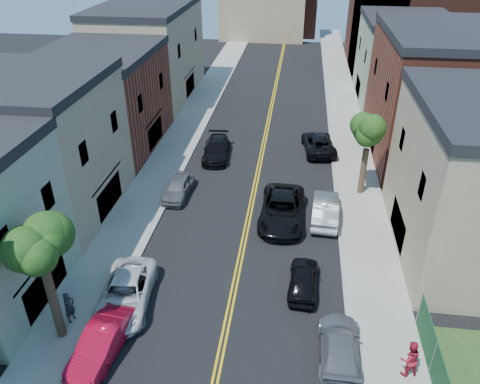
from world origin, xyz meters
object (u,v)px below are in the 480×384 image
(black_car_left, at_px, (216,149))
(black_suv_lane, at_px, (282,209))
(silver_car_right, at_px, (325,209))
(grey_car_right, at_px, (339,347))
(black_car_right, at_px, (304,279))
(pedestrian_left, at_px, (69,307))
(red_sedan, at_px, (102,342))
(white_pickup, at_px, (126,293))
(pedestrian_right, at_px, (409,359))
(dark_car_right_far, at_px, (319,143))
(grey_car_left, at_px, (178,187))

(black_car_left, relative_size, black_suv_lane, 0.83)
(silver_car_right, relative_size, black_suv_lane, 0.78)
(grey_car_right, xyz_separation_m, black_car_right, (-1.70, 4.52, -0.00))
(black_car_left, height_order, pedestrian_left, pedestrian_left)
(red_sedan, xyz_separation_m, grey_car_right, (11.00, 1.19, -0.06))
(white_pickup, xyz_separation_m, silver_car_right, (10.68, 9.61, 0.04))
(white_pickup, bearing_deg, grey_car_right, -16.95)
(red_sedan, distance_m, black_car_right, 10.92)
(red_sedan, relative_size, black_suv_lane, 0.71)
(grey_car_right, distance_m, black_suv_lane, 11.67)
(black_car_left, xyz_separation_m, black_car_right, (7.64, -15.77, -0.08))
(silver_car_right, distance_m, pedestrian_left, 17.17)
(pedestrian_right, bearing_deg, white_pickup, -26.44)
(black_car_left, relative_size, grey_car_right, 1.11)
(white_pickup, relative_size, black_car_right, 1.39)
(black_car_left, relative_size, dark_car_right_far, 0.95)
(grey_car_left, xyz_separation_m, dark_car_right_far, (10.40, 9.16, 0.04))
(black_car_right, bearing_deg, red_sedan, 34.38)
(black_car_left, height_order, dark_car_right_far, dark_car_right_far)
(red_sedan, relative_size, silver_car_right, 0.91)
(grey_car_left, height_order, black_suv_lane, black_suv_lane)
(pedestrian_left, bearing_deg, white_pickup, -37.17)
(dark_car_right_far, bearing_deg, grey_car_left, 33.52)
(black_car_right, distance_m, pedestrian_right, 6.96)
(silver_car_right, height_order, pedestrian_right, pedestrian_right)
(grey_car_right, distance_m, dark_car_right_far, 22.66)
(pedestrian_right, bearing_deg, black_suv_lane, -77.66)
(grey_car_left, height_order, black_car_left, black_car_left)
(black_suv_lane, distance_m, pedestrian_right, 13.37)
(black_suv_lane, distance_m, pedestrian_left, 14.70)
(dark_car_right_far, distance_m, black_suv_lane, 11.74)
(grey_car_left, height_order, grey_car_right, grey_car_left)
(black_car_right, height_order, pedestrian_left, pedestrian_left)
(grey_car_right, bearing_deg, black_car_left, -63.84)
(white_pickup, distance_m, dark_car_right_far, 23.01)
(pedestrian_left, distance_m, pedestrian_right, 16.31)
(grey_car_right, bearing_deg, white_pickup, -9.44)
(white_pickup, distance_m, black_car_left, 18.25)
(pedestrian_right, bearing_deg, black_car_right, -63.25)
(white_pickup, distance_m, black_suv_lane, 11.95)
(black_suv_lane, bearing_deg, red_sedan, -121.06)
(grey_car_left, bearing_deg, black_car_right, -41.58)
(red_sedan, bearing_deg, black_car_left, 91.97)
(black_suv_lane, relative_size, pedestrian_right, 3.27)
(white_pickup, bearing_deg, dark_car_right_far, 57.08)
(red_sedan, distance_m, silver_car_right, 16.77)
(silver_car_right, xyz_separation_m, black_suv_lane, (-2.92, -0.52, 0.06))
(grey_car_right, bearing_deg, pedestrian_left, -0.75)
(grey_car_right, relative_size, dark_car_right_far, 0.86)
(black_car_left, relative_size, black_car_right, 1.31)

